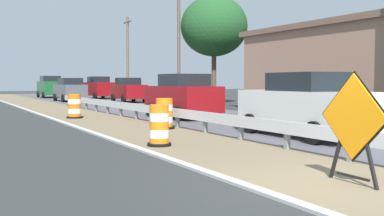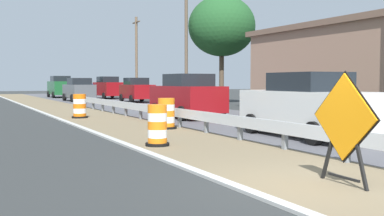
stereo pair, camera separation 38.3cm
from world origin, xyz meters
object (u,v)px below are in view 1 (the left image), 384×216
Objects in this scene: car_lead_far_lane at (182,96)px; car_distant_b at (305,105)px; warning_sign_diamond at (353,122)px; car_trailing_far_lane at (70,90)px; utility_pole_far at (128,57)px; car_mid_far_lane at (129,90)px; traffic_barrel_nearest at (159,127)px; car_lead_near_lane at (50,87)px; utility_pole_mid at (179,38)px; traffic_barrel_close at (164,115)px; car_trailing_near_lane at (99,88)px; car_distant_a at (70,87)px; traffic_barrel_mid at (74,107)px.

car_lead_far_lane is 8.37m from car_distant_b.
warning_sign_diamond is 34.34m from car_trailing_far_lane.
car_lead_far_lane is 0.57× the size of utility_pole_far.
car_mid_far_lane is at bearing -13.30° from car_lead_far_lane.
warning_sign_diamond is 37.14m from utility_pole_far.
traffic_barrel_nearest is at bearing 147.82° from car_lead_far_lane.
car_lead_near_lane is at bearing 123.56° from utility_pole_far.
traffic_barrel_close is at bearing -118.18° from utility_pole_mid.
traffic_barrel_nearest is at bearing -77.46° from warning_sign_diamond.
car_lead_far_lane is (-3.59, -25.14, -0.06)m from car_trailing_near_lane.
car_distant_a is (6.22, 40.07, 0.50)m from traffic_barrel_close.
car_lead_far_lane is 22.95m from utility_pole_far.
car_mid_far_lane reaches higher than car_trailing_far_lane.
car_trailing_far_lane is (-0.35, 20.41, -0.03)m from car_lead_far_lane.
car_distant_a is 44.44m from car_distant_b.
car_distant_b is at bearing -105.60° from utility_pole_mid.
car_trailing_far_lane is at bearing 81.13° from traffic_barrel_nearest.
car_trailing_far_lane is at bearing -134.56° from car_mid_far_lane.
car_distant_b is (-0.02, -38.76, -0.14)m from car_lead_near_lane.
car_distant_a is at bearing 179.82° from car_trailing_near_lane.
car_trailing_near_lane is 1.11× the size of car_mid_far_lane.
car_mid_far_lane is at bearing 71.44° from traffic_barrel_nearest.
car_trailing_far_lane reaches higher than traffic_barrel_mid.
traffic_barrel_mid is at bearing 104.82° from traffic_barrel_close.
traffic_barrel_close is 0.24× the size of car_lead_near_lane.
utility_pole_mid reaches higher than car_distant_b.
car_mid_far_lane is at bearing -165.64° from car_lead_near_lane.
car_distant_a is (8.19, 44.03, 0.50)m from traffic_barrel_nearest.
utility_pole_mid reaches higher than car_lead_far_lane.
car_distant_a is (-0.06, 19.47, 0.00)m from car_mid_far_lane.
traffic_barrel_mid is 28.58m from car_lead_near_lane.
car_lead_far_lane is 1.04× the size of car_mid_far_lane.
car_distant_b is 31.10m from utility_pole_far.
car_distant_a reaches higher than car_mid_far_lane.
car_distant_a is at bearing -178.20° from car_mid_far_lane.
car_lead_near_lane is (4.76, 38.48, 0.63)m from traffic_barrel_nearest.
car_trailing_far_lane is at bearing 84.23° from traffic_barrel_close.
car_lead_far_lane is at bearing 178.97° from car_trailing_far_lane.
car_lead_near_lane is at bearing -164.32° from car_mid_far_lane.
traffic_barrel_close is at bearing -15.31° from car_mid_far_lane.
warning_sign_diamond is at bearing 175.43° from car_lead_near_lane.
car_trailing_near_lane is 4.63m from utility_pole_far.
car_lead_far_lane is (0.05, -30.38, -0.10)m from car_lead_near_lane.
car_distant_a is 1.00× the size of car_distant_b.
traffic_barrel_nearest is 22.33m from utility_pole_mid.
car_distant_b reaches higher than traffic_barrel_close.
car_lead_far_lane is at bearing -9.41° from car_trailing_near_lane.
utility_pole_far is (0.04, 10.82, -0.85)m from utility_pole_mid.
traffic_barrel_mid reaches higher than traffic_barrel_nearest.
utility_pole_mid is (1.98, -5.19, 3.87)m from car_mid_far_lane.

